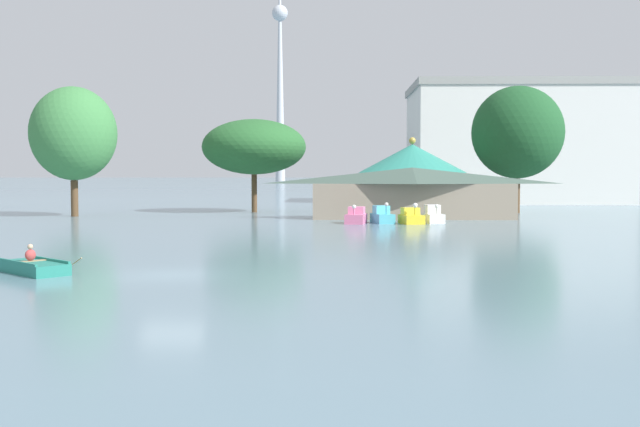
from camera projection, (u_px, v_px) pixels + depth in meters
ground_plane at (172, 275)px, 29.74m from camera, size 2000.00×2000.00×0.00m
rowboat_with_rower at (33, 267)px, 30.25m from camera, size 3.66×3.73×1.43m
pedal_boat_pink at (356, 217)px, 61.21m from camera, size 1.96×3.09×1.57m
pedal_boat_cyan at (382, 216)px, 61.61m from camera, size 1.95×3.01×1.74m
pedal_boat_yellow at (411, 217)px, 60.62m from camera, size 2.05×2.53×1.73m
pedal_boat_white at (433, 216)px, 61.65m from camera, size 1.68×2.50×1.58m
boathouse at (412, 192)px, 67.97m from camera, size 19.32×5.75×4.61m
green_roof_pavilion at (412, 174)px, 76.47m from camera, size 11.02×11.02×7.77m
shoreline_tree_tall_left at (73, 134)px, 71.02m from camera, size 8.08×8.08×12.28m
shoreline_tree_mid at (254, 147)px, 79.00m from camera, size 10.92×10.92×9.78m
shoreline_tree_right at (518, 132)px, 77.37m from camera, size 9.39×9.39×13.09m
background_building_block at (513, 144)px, 106.30m from camera, size 28.99×18.65×16.64m
distant_broadcast_tower at (280, 51)px, 434.85m from camera, size 9.18×9.18×180.76m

